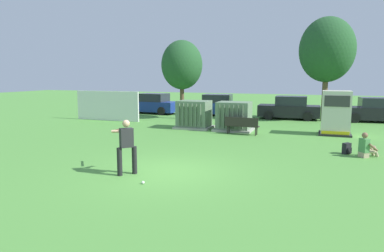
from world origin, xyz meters
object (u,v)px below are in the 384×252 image
(parked_car_right_of_center, at_px, (289,108))
(parked_car_rightmost, at_px, (375,111))
(generator_enclosure, at_px, (336,113))
(backpack, at_px, (347,149))
(sports_ball, at_px, (143,183))
(parked_car_leftmost, at_px, (153,104))
(parked_car_left_of_center, at_px, (216,106))
(batter, at_px, (126,144))
(seated_spectator, at_px, (366,147))
(transformer_west, at_px, (194,115))
(transformer_mid_west, at_px, (234,117))
(park_bench, at_px, (242,124))

(parked_car_right_of_center, relative_size, parked_car_rightmost, 0.98)
(generator_enclosure, relative_size, backpack, 5.23)
(generator_enclosure, relative_size, sports_ball, 25.56)
(backpack, relative_size, parked_car_leftmost, 0.10)
(sports_ball, height_order, parked_car_left_of_center, parked_car_left_of_center)
(batter, height_order, parked_car_leftmost, batter)
(parked_car_leftmost, height_order, parked_car_rightmost, same)
(seated_spectator, distance_m, backpack, 0.75)
(seated_spectator, bearing_deg, transformer_west, 151.65)
(transformer_west, bearing_deg, parked_car_leftmost, 132.26)
(generator_enclosure, height_order, backpack, generator_enclosure)
(seated_spectator, bearing_deg, transformer_mid_west, 143.76)
(transformer_west, relative_size, parked_car_rightmost, 0.48)
(batter, distance_m, backpack, 8.75)
(parked_car_left_of_center, bearing_deg, seated_spectator, -51.17)
(transformer_mid_west, bearing_deg, parked_car_right_of_center, 69.21)
(batter, bearing_deg, backpack, 39.32)
(transformer_west, relative_size, backpack, 4.77)
(parked_car_leftmost, bearing_deg, backpack, -37.83)
(batter, bearing_deg, parked_car_left_of_center, 96.54)
(transformer_mid_west, relative_size, sports_ball, 23.33)
(seated_spectator, bearing_deg, parked_car_right_of_center, 108.82)
(parked_car_leftmost, bearing_deg, parked_car_left_of_center, 5.18)
(generator_enclosure, xyz_separation_m, park_bench, (-4.61, -1.57, -0.60))
(backpack, bearing_deg, seated_spectator, -28.10)
(batter, xyz_separation_m, backpack, (6.74, 5.52, -0.76))
(park_bench, height_order, batter, batter)
(backpack, height_order, parked_car_leftmost, parked_car_leftmost)
(backpack, bearing_deg, parked_car_left_of_center, 127.67)
(parked_car_right_of_center, bearing_deg, seated_spectator, -71.18)
(generator_enclosure, height_order, parked_car_rightmost, generator_enclosure)
(batter, relative_size, parked_car_rightmost, 0.40)
(batter, relative_size, seated_spectator, 1.81)
(generator_enclosure, height_order, park_bench, generator_enclosure)
(seated_spectator, height_order, parked_car_leftmost, parked_car_leftmost)
(transformer_mid_west, height_order, parked_car_rightmost, same)
(seated_spectator, bearing_deg, park_bench, 148.15)
(parked_car_leftmost, relative_size, parked_car_left_of_center, 1.00)
(sports_ball, bearing_deg, transformer_west, 101.88)
(parked_car_leftmost, bearing_deg, seated_spectator, -37.44)
(parked_car_leftmost, distance_m, parked_car_rightmost, 16.18)
(transformer_mid_west, relative_size, parked_car_rightmost, 0.48)
(backpack, bearing_deg, parked_car_rightmost, 78.10)
(transformer_west, relative_size, sports_ball, 23.33)
(sports_ball, xyz_separation_m, parked_car_left_of_center, (-2.89, 17.48, 0.71))
(transformer_mid_west, distance_m, parked_car_left_of_center, 7.63)
(generator_enclosure, relative_size, parked_car_leftmost, 0.53)
(transformer_mid_west, bearing_deg, parked_car_rightmost, 40.84)
(transformer_west, bearing_deg, seated_spectator, -28.35)
(park_bench, relative_size, backpack, 4.15)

